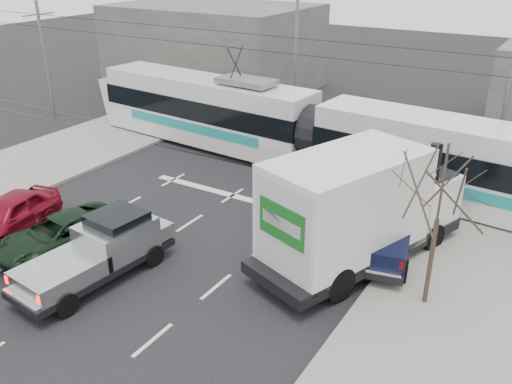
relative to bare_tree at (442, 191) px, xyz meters
The scene contains 15 objects.
ground 8.85m from the bare_tree, 161.79° to the right, with size 120.00×120.00×0.00m, color black.
sidewalk_right 4.69m from the bare_tree, 60.75° to the right, with size 6.00×60.00×0.15m, color gray.
rails 11.33m from the bare_tree, 135.38° to the left, with size 60.00×1.60×0.03m, color #33302D.
building_left 29.11m from the bare_tree, 137.92° to the left, with size 14.00×10.00×6.00m, color slate.
bare_tree is the anchor object (origin of this frame).
traffic_signal 4.28m from the bare_tree, 105.76° to the left, with size 0.44×0.44×3.60m.
street_lamp_near 11.58m from the bare_tree, 91.42° to the left, with size 2.38×0.25×9.00m.
street_lamp_far 17.97m from the bare_tree, 131.12° to the left, with size 2.38×0.25×9.00m.
catenary 10.68m from the bare_tree, 135.38° to the left, with size 60.00×0.20×7.00m.
tram 11.05m from the bare_tree, 133.56° to the left, with size 26.35×4.63×5.35m.
silver_pickup 10.54m from the bare_tree, 157.86° to the right, with size 2.34×5.55×1.96m.
box_truck 3.55m from the bare_tree, 155.04° to the left, with size 5.23×8.42×3.98m.
navy_pickup 4.34m from the bare_tree, 130.40° to the left, with size 2.78×5.22×2.09m.
green_car 12.79m from the bare_tree, 163.73° to the right, with size 2.11×4.57×1.27m, color black.
red_car 15.28m from the bare_tree, 165.97° to the right, with size 1.75×4.35×1.48m, color maroon.
Camera 1 is at (10.33, -11.60, 9.87)m, focal length 38.00 mm.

